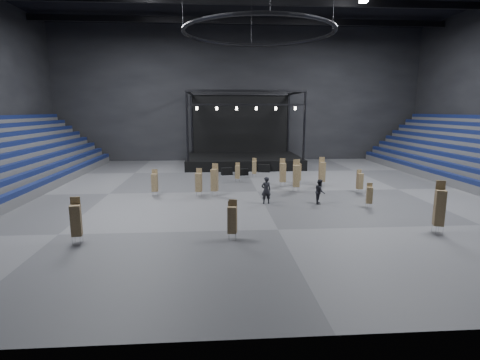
{
  "coord_description": "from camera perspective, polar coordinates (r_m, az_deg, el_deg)",
  "views": [
    {
      "loc": [
        -3.71,
        -31.28,
        6.87
      ],
      "look_at": [
        -1.64,
        -2.0,
        1.4
      ],
      "focal_mm": 28.0,
      "sensor_mm": 36.0,
      "label": 1
    }
  ],
  "objects": [
    {
      "name": "floor",
      "position": [
        32.24,
        2.66,
        -1.76
      ],
      "size": [
        50.0,
        50.0,
        0.0
      ],
      "primitive_type": "plane",
      "color": "#4C4C4E",
      "rests_on": "ground"
    },
    {
      "name": "wall_back",
      "position": [
        52.46,
        0.01,
        12.89
      ],
      "size": [
        50.0,
        0.2,
        18.0
      ],
      "primitive_type": "cube",
      "color": "black",
      "rests_on": "ground"
    },
    {
      "name": "wall_front",
      "position": [
        11.14,
        16.66,
        21.15
      ],
      "size": [
        50.0,
        0.2,
        18.0
      ],
      "primitive_type": "cube",
      "color": "black",
      "rests_on": "ground"
    },
    {
      "name": "stage",
      "position": [
        47.97,
        0.41,
        4.07
      ],
      "size": [
        14.0,
        10.0,
        9.2
      ],
      "color": "black",
      "rests_on": "floor"
    },
    {
      "name": "truss_ring",
      "position": [
        32.09,
        2.87,
        21.56
      ],
      "size": [
        12.3,
        12.3,
        5.15
      ],
      "color": "black",
      "rests_on": "ceiling"
    },
    {
      "name": "flight_case_left",
      "position": [
        40.48,
        -2.03,
        1.34
      ],
      "size": [
        1.28,
        0.86,
        0.78
      ],
      "primitive_type": "cube",
      "rotation": [
        0.0,
        0.0,
        0.25
      ],
      "color": "black",
      "rests_on": "floor"
    },
    {
      "name": "flight_case_mid",
      "position": [
        40.26,
        0.51,
        1.23
      ],
      "size": [
        1.09,
        0.64,
        0.69
      ],
      "primitive_type": "cube",
      "rotation": [
        0.0,
        0.0,
        0.12
      ],
      "color": "black",
      "rests_on": "floor"
    },
    {
      "name": "flight_case_right",
      "position": [
        42.4,
        3.69,
        1.82
      ],
      "size": [
        1.45,
        0.97,
        0.88
      ],
      "primitive_type": "cube",
      "rotation": [
        0.0,
        0.0,
        -0.25
      ],
      "color": "black",
      "rests_on": "floor"
    },
    {
      "name": "chair_stack_0",
      "position": [
        38.96,
        2.19,
        1.98
      ],
      "size": [
        0.49,
        0.49,
        2.0
      ],
      "rotation": [
        0.0,
        0.0,
        -0.11
      ],
      "color": "silver",
      "rests_on": "floor"
    },
    {
      "name": "chair_stack_1",
      "position": [
        20.16,
        -1.22,
        -6.06
      ],
      "size": [
        0.47,
        0.47,
        2.1
      ],
      "rotation": [
        0.0,
        0.0,
        -0.04
      ],
      "color": "silver",
      "rests_on": "floor"
    },
    {
      "name": "chair_stack_2",
      "position": [
        35.05,
        12.39,
        1.3
      ],
      "size": [
        0.53,
        0.53,
        2.67
      ],
      "rotation": [
        0.0,
        0.0,
        -0.01
      ],
      "color": "silver",
      "rests_on": "floor"
    },
    {
      "name": "chair_stack_3",
      "position": [
        34.34,
        6.54,
        1.21
      ],
      "size": [
        0.53,
        0.53,
        2.57
      ],
      "rotation": [
        0.0,
        0.0,
        0.03
      ],
      "color": "silver",
      "rests_on": "floor"
    },
    {
      "name": "chair_stack_4",
      "position": [
        31.01,
        -12.87,
        -0.31
      ],
      "size": [
        0.49,
        0.49,
        2.19
      ],
      "rotation": [
        0.0,
        0.0,
        0.0
      ],
      "color": "silver",
      "rests_on": "floor"
    },
    {
      "name": "chair_stack_5",
      "position": [
        30.36,
        -6.31,
        -0.28
      ],
      "size": [
        0.57,
        0.57,
        2.28
      ],
      "rotation": [
        0.0,
        0.0,
        -0.22
      ],
      "color": "silver",
      "rests_on": "floor"
    },
    {
      "name": "chair_stack_6",
      "position": [
        20.15,
        -1.18,
        -5.95
      ],
      "size": [
        0.56,
        0.56,
        2.18
      ],
      "rotation": [
        0.0,
        0.0,
        -0.24
      ],
      "color": "silver",
      "rests_on": "floor"
    },
    {
      "name": "chair_stack_7",
      "position": [
        35.65,
        8.87,
        1.28
      ],
      "size": [
        0.5,
        0.5,
        2.35
      ],
      "rotation": [
        0.0,
        0.0,
        0.2
      ],
      "color": "silver",
      "rests_on": "floor"
    },
    {
      "name": "chair_stack_8",
      "position": [
        36.25,
        -0.38,
        1.26
      ],
      "size": [
        0.5,
        0.5,
        1.9
      ],
      "rotation": [
        0.0,
        0.0,
        -0.17
      ],
      "color": "silver",
      "rests_on": "floor"
    },
    {
      "name": "chair_stack_9",
      "position": [
        32.18,
        8.58,
        0.71
      ],
      "size": [
        0.61,
        0.61,
        2.77
      ],
      "rotation": [
        0.0,
        0.0,
        -0.11
      ],
      "color": "silver",
      "rests_on": "floor"
    },
    {
      "name": "chair_stack_10",
      "position": [
        30.34,
        -3.91,
        0.08
      ],
      "size": [
        0.65,
        0.65,
        2.66
      ],
      "rotation": [
        0.0,
        0.0,
        -0.33
      ],
      "color": "silver",
      "rests_on": "floor"
    },
    {
      "name": "chair_stack_11",
      "position": [
        23.97,
        28.12,
        -3.63
      ],
      "size": [
        0.66,
        0.66,
        3.0
      ],
      "rotation": [
        0.0,
        0.0,
        -0.32
      ],
      "color": "silver",
      "rests_on": "floor"
    },
    {
      "name": "chair_stack_12",
      "position": [
        21.34,
        -23.72,
        -5.54
      ],
      "size": [
        0.59,
        0.59,
        2.46
      ],
      "rotation": [
        0.0,
        0.0,
        0.18
      ],
      "color": "silver",
      "rests_on": "floor"
    },
    {
      "name": "chair_stack_13",
      "position": [
        32.94,
        17.78,
        -0.12
      ],
      "size": [
        0.51,
        0.51,
        2.0
      ],
      "rotation": [
        0.0,
        0.0,
        0.17
      ],
      "color": "silver",
      "rests_on": "floor"
    },
    {
      "name": "chair_stack_14",
      "position": [
        28.2,
        19.12,
        -2.13
      ],
      "size": [
        0.5,
        0.5,
        1.8
      ],
      "rotation": [
        0.0,
        0.0,
        -0.26
      ],
      "color": "silver",
      "rests_on": "floor"
    },
    {
      "name": "man_center",
      "position": [
        27.93,
        3.99,
        -1.57
      ],
      "size": [
        0.8,
        0.58,
        2.04
      ],
      "primitive_type": "imported",
      "rotation": [
        0.0,
        0.0,
        3.28
      ],
      "color": "black",
      "rests_on": "floor"
    },
    {
      "name": "crew_member",
      "position": [
        28.5,
        12.08,
        -1.73
      ],
      "size": [
        0.91,
        1.05,
        1.84
      ],
      "primitive_type": "imported",
      "rotation": [
        0.0,
        0.0,
        1.3
      ],
      "color": "black",
      "rests_on": "floor"
    }
  ]
}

